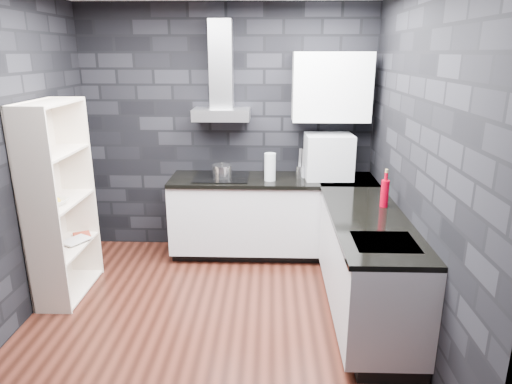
# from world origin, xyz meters

# --- Properties ---
(ground) EXTENTS (3.20, 3.20, 0.00)m
(ground) POSITION_xyz_m (0.00, 0.00, 0.00)
(ground) COLOR #461E15
(wall_back) EXTENTS (3.20, 0.05, 2.70)m
(wall_back) POSITION_xyz_m (0.00, 1.62, 1.35)
(wall_back) COLOR black
(wall_back) RESTS_ON ground
(wall_front) EXTENTS (3.20, 0.05, 2.70)m
(wall_front) POSITION_xyz_m (0.00, -1.62, 1.35)
(wall_front) COLOR black
(wall_front) RESTS_ON ground
(wall_left) EXTENTS (0.05, 3.20, 2.70)m
(wall_left) POSITION_xyz_m (-1.62, 0.00, 1.35)
(wall_left) COLOR black
(wall_left) RESTS_ON ground
(wall_right) EXTENTS (0.05, 3.20, 2.70)m
(wall_right) POSITION_xyz_m (1.62, 0.00, 1.35)
(wall_right) COLOR black
(wall_right) RESTS_ON ground
(toekick_back) EXTENTS (2.18, 0.50, 0.10)m
(toekick_back) POSITION_xyz_m (0.50, 1.34, 0.05)
(toekick_back) COLOR black
(toekick_back) RESTS_ON ground
(toekick_right) EXTENTS (0.50, 1.78, 0.10)m
(toekick_right) POSITION_xyz_m (1.34, 0.10, 0.05)
(toekick_right) COLOR black
(toekick_right) RESTS_ON ground
(counter_back_cab) EXTENTS (2.20, 0.60, 0.76)m
(counter_back_cab) POSITION_xyz_m (0.50, 1.30, 0.48)
(counter_back_cab) COLOR silver
(counter_back_cab) RESTS_ON ground
(counter_right_cab) EXTENTS (0.60, 1.80, 0.76)m
(counter_right_cab) POSITION_xyz_m (1.30, 0.10, 0.48)
(counter_right_cab) COLOR silver
(counter_right_cab) RESTS_ON ground
(counter_back_top) EXTENTS (2.20, 0.62, 0.04)m
(counter_back_top) POSITION_xyz_m (0.50, 1.29, 0.88)
(counter_back_top) COLOR black
(counter_back_top) RESTS_ON counter_back_cab
(counter_right_top) EXTENTS (0.62, 1.80, 0.04)m
(counter_right_top) POSITION_xyz_m (1.29, 0.10, 0.88)
(counter_right_top) COLOR black
(counter_right_top) RESTS_ON counter_right_cab
(counter_corner_top) EXTENTS (0.62, 0.62, 0.04)m
(counter_corner_top) POSITION_xyz_m (1.30, 1.30, 0.88)
(counter_corner_top) COLOR black
(counter_corner_top) RESTS_ON counter_right_cab
(hood_body) EXTENTS (0.60, 0.34, 0.12)m
(hood_body) POSITION_xyz_m (-0.05, 1.43, 1.56)
(hood_body) COLOR #BBBBC0
(hood_body) RESTS_ON wall_back
(hood_chimney) EXTENTS (0.24, 0.20, 0.90)m
(hood_chimney) POSITION_xyz_m (-0.05, 1.50, 2.07)
(hood_chimney) COLOR #BBBBC0
(hood_chimney) RESTS_ON hood_body
(upper_cabinet) EXTENTS (0.80, 0.35, 0.70)m
(upper_cabinet) POSITION_xyz_m (1.10, 1.43, 1.85)
(upper_cabinet) COLOR white
(upper_cabinet) RESTS_ON wall_back
(cooktop) EXTENTS (0.58, 0.50, 0.01)m
(cooktop) POSITION_xyz_m (-0.05, 1.30, 0.91)
(cooktop) COLOR black
(cooktop) RESTS_ON counter_back_top
(sink_rim) EXTENTS (0.44, 0.40, 0.01)m
(sink_rim) POSITION_xyz_m (1.30, -0.40, 0.89)
(sink_rim) COLOR #BBBBC0
(sink_rim) RESTS_ON counter_right_top
(pot) EXTENTS (0.26, 0.26, 0.12)m
(pot) POSITION_xyz_m (-0.04, 1.27, 0.97)
(pot) COLOR silver
(pot) RESTS_ON cooktop
(glass_vase) EXTENTS (0.15, 0.15, 0.29)m
(glass_vase) POSITION_xyz_m (0.47, 1.20, 1.05)
(glass_vase) COLOR silver
(glass_vase) RESTS_ON counter_back_top
(storage_jar) EXTENTS (0.10, 0.10, 0.10)m
(storage_jar) POSITION_xyz_m (0.49, 1.31, 0.95)
(storage_jar) COLOR beige
(storage_jar) RESTS_ON counter_back_top
(utensil_crock) EXTENTS (0.13, 0.13, 0.13)m
(utensil_crock) POSITION_xyz_m (0.80, 1.31, 0.96)
(utensil_crock) COLOR silver
(utensil_crock) RESTS_ON counter_back_top
(appliance_garage) EXTENTS (0.51, 0.41, 0.49)m
(appliance_garage) POSITION_xyz_m (1.09, 1.32, 1.12)
(appliance_garage) COLOR silver
(appliance_garage) RESTS_ON counter_back_top
(red_bottle) EXTENTS (0.07, 0.07, 0.24)m
(red_bottle) POSITION_xyz_m (1.47, 0.38, 1.02)
(red_bottle) COLOR #960014
(red_bottle) RESTS_ON counter_right_top
(bookshelf) EXTENTS (0.38, 0.82, 1.80)m
(bookshelf) POSITION_xyz_m (-1.42, 0.41, 0.90)
(bookshelf) COLOR #EFDECB
(bookshelf) RESTS_ON ground
(fruit_bowl) EXTENTS (0.30, 0.30, 0.06)m
(fruit_bowl) POSITION_xyz_m (-1.42, 0.29, 0.94)
(fruit_bowl) COLOR white
(fruit_bowl) RESTS_ON bookshelf
(book_red) EXTENTS (0.14, 0.09, 0.21)m
(book_red) POSITION_xyz_m (-1.43, 0.60, 0.57)
(book_red) COLOR maroon
(book_red) RESTS_ON bookshelf
(book_second) EXTENTS (0.17, 0.11, 0.25)m
(book_second) POSITION_xyz_m (-1.45, 0.56, 0.59)
(book_second) COLOR #B2B2B2
(book_second) RESTS_ON bookshelf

